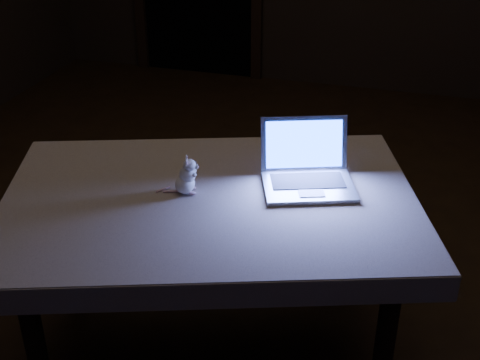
% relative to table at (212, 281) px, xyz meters
% --- Properties ---
extents(floor, '(5.00, 5.00, 0.00)m').
position_rel_table_xyz_m(floor, '(-0.04, 0.55, -0.35)').
color(floor, black).
rests_on(floor, ground).
extents(table, '(1.49, 1.21, 0.69)m').
position_rel_table_xyz_m(table, '(0.00, 0.00, 0.00)').
color(table, black).
rests_on(table, floor).
extents(tablecloth, '(1.59, 1.29, 0.09)m').
position_rel_table_xyz_m(tablecloth, '(0.09, 0.04, 0.31)').
color(tablecloth, beige).
rests_on(tablecloth, table).
extents(laptop, '(0.38, 0.36, 0.21)m').
position_rel_table_xyz_m(laptop, '(0.31, 0.15, 0.46)').
color(laptop, '#A2A2A6').
rests_on(laptop, tablecloth).
extents(plush_mouse, '(0.13, 0.13, 0.13)m').
position_rel_table_xyz_m(plush_mouse, '(-0.09, 0.01, 0.42)').
color(plush_mouse, white).
rests_on(plush_mouse, tablecloth).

